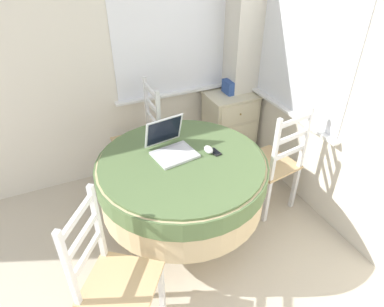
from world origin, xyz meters
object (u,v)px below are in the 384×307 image
object	(u,v)px
round_dining_table	(182,178)
computer_mouse	(208,150)
storage_box	(234,86)
dining_chair_near_back_window	(141,140)
corner_cabinet	(229,126)
dining_chair_near_right_window	(274,164)
laptop	(171,146)
cell_phone	(215,152)
dining_chair_camera_near	(113,280)

from	to	relation	value
round_dining_table	computer_mouse	size ratio (longest dim) A/B	13.51
round_dining_table	storage_box	world-z (taller)	storage_box
dining_chair_near_back_window	corner_cabinet	distance (m)	0.99
dining_chair_near_right_window	laptop	bearing A→B (deg)	172.95
round_dining_table	cell_phone	world-z (taller)	cell_phone
dining_chair_near_back_window	dining_chair_near_right_window	size ratio (longest dim) A/B	1.00
cell_phone	storage_box	distance (m)	1.18
dining_chair_near_back_window	laptop	bearing A→B (deg)	-87.82
computer_mouse	laptop	bearing A→B (deg)	155.23
laptop	cell_phone	bearing A→B (deg)	-25.47
cell_phone	storage_box	size ratio (longest dim) A/B	0.54
round_dining_table	computer_mouse	world-z (taller)	computer_mouse
computer_mouse	storage_box	bearing A→B (deg)	50.63
dining_chair_near_back_window	cell_phone	bearing A→B (deg)	-69.61
laptop	dining_chair_near_right_window	world-z (taller)	laptop
cell_phone	corner_cabinet	bearing A→B (deg)	53.68
dining_chair_near_back_window	storage_box	xyz separation A→B (m)	(1.03, 0.08, 0.34)
laptop	dining_chair_near_right_window	size ratio (longest dim) A/B	0.34
computer_mouse	dining_chair_camera_near	distance (m)	1.09
round_dining_table	dining_chair_near_right_window	distance (m)	0.87
laptop	corner_cabinet	world-z (taller)	laptop
computer_mouse	storage_box	distance (m)	1.18
round_dining_table	storage_box	distance (m)	1.35
dining_chair_near_back_window	corner_cabinet	bearing A→B (deg)	2.62
dining_chair_camera_near	round_dining_table	bearing A→B (deg)	39.18
computer_mouse	corner_cabinet	world-z (taller)	computer_mouse
laptop	cell_phone	distance (m)	0.33
dining_chair_near_right_window	round_dining_table	bearing A→B (deg)	-179.20
dining_chair_near_right_window	dining_chair_camera_near	world-z (taller)	same
dining_chair_camera_near	cell_phone	bearing A→B (deg)	29.59
round_dining_table	dining_chair_near_right_window	size ratio (longest dim) A/B	1.23
dining_chair_near_back_window	corner_cabinet	world-z (taller)	dining_chair_near_back_window
computer_mouse	dining_chair_near_right_window	distance (m)	0.72
round_dining_table	corner_cabinet	world-z (taller)	round_dining_table
round_dining_table	cell_phone	distance (m)	0.31
dining_chair_near_right_window	dining_chair_near_back_window	bearing A→B (deg)	137.78
dining_chair_near_right_window	corner_cabinet	distance (m)	0.89
computer_mouse	storage_box	world-z (taller)	storage_box
laptop	computer_mouse	bearing A→B (deg)	-24.77
laptop	computer_mouse	distance (m)	0.28
dining_chair_near_right_window	corner_cabinet	world-z (taller)	dining_chair_near_right_window
dining_chair_camera_near	storage_box	bearing A→B (deg)	41.84
cell_phone	dining_chair_near_right_window	size ratio (longest dim) A/B	0.11
laptop	dining_chair_near_right_window	bearing A→B (deg)	-7.05
computer_mouse	cell_phone	bearing A→B (deg)	-29.44
round_dining_table	cell_phone	xyz separation A→B (m)	(0.26, -0.02, 0.17)
laptop	dining_chair_near_back_window	xyz separation A→B (m)	(-0.03, 0.72, -0.35)
computer_mouse	cell_phone	size ratio (longest dim) A/B	0.85
corner_cabinet	dining_chair_near_back_window	bearing A→B (deg)	-177.38
storage_box	computer_mouse	bearing A→B (deg)	-129.37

